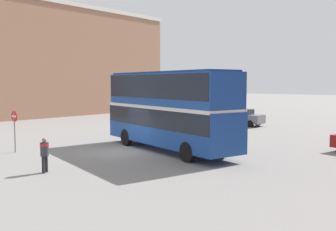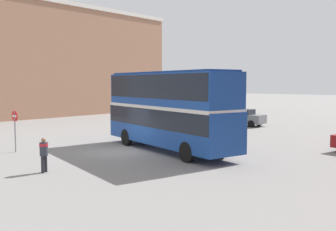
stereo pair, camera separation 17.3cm
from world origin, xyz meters
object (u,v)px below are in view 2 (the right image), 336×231
(pedestrian_foreground, at_px, (44,151))
(no_entry_sign, at_px, (15,124))
(double_decker_bus, at_px, (168,106))
(parked_car_kerb_far, at_px, (243,117))

(pedestrian_foreground, xyz_separation_m, no_entry_sign, (-6.02, 1.82, 0.68))
(double_decker_bus, relative_size, pedestrian_foreground, 6.81)
(pedestrian_foreground, distance_m, no_entry_sign, 6.33)
(double_decker_bus, distance_m, no_entry_sign, 9.11)
(parked_car_kerb_far, xyz_separation_m, no_entry_sign, (-2.87, -21.48, 0.86))
(parked_car_kerb_far, bearing_deg, double_decker_bus, -80.05)
(double_decker_bus, height_order, pedestrian_foreground, double_decker_bus)
(pedestrian_foreground, height_order, no_entry_sign, no_entry_sign)
(double_decker_bus, height_order, parked_car_kerb_far, double_decker_bus)
(double_decker_bus, distance_m, parked_car_kerb_far, 15.78)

